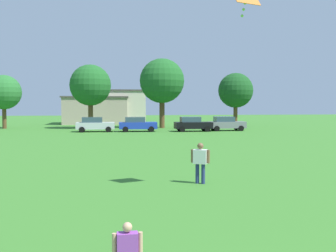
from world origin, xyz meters
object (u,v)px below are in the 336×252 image
child_kite_flyer (127,248)px  parked_car_gray_3 (226,123)px  parked_car_black_2 (193,124)px  tree_left (90,85)px  parked_car_blue_1 (137,124)px  adult_bystander (200,159)px  tree_right (162,81)px  tree_far_right (236,91)px  tree_far_left (4,92)px  parked_car_silver_0 (95,124)px

child_kite_flyer → parked_car_gray_3: bearing=69.8°
parked_car_black_2 → tree_left: (-11.94, 7.10, 4.71)m
child_kite_flyer → tree_left: tree_left is taller
parked_car_blue_1 → tree_left: tree_left is taller
parked_car_gray_3 → parked_car_black_2: bearing=-172.7°
child_kite_flyer → parked_car_gray_3: parked_car_gray_3 is taller
adult_bystander → parked_car_blue_1: parked_car_blue_1 is taller
adult_bystander → tree_right: 37.06m
parked_car_black_2 → parked_car_gray_3: size_ratio=1.00×
parked_car_blue_1 → tree_far_right: 16.13m
child_kite_flyer → adult_bystander: (3.24, 8.44, 0.30)m
tree_left → parked_car_gray_3: bearing=-22.2°
parked_car_blue_1 → tree_far_left: 18.74m
tree_left → parked_car_blue_1: bearing=-49.5°
tree_far_left → tree_far_right: bearing=-1.9°
parked_car_blue_1 → child_kite_flyer: bearing=-94.1°
parked_car_silver_0 → tree_far_left: (-11.73, 7.66, 3.80)m
child_kite_flyer → tree_far_left: bearing=105.4°
tree_far_left → tree_right: 20.39m
child_kite_flyer → tree_far_left: (-13.80, 46.48, 3.99)m
parked_car_blue_1 → parked_car_gray_3: same height
parked_car_gray_3 → tree_far_right: bearing=63.9°
parked_car_gray_3 → tree_left: 18.03m
parked_car_blue_1 → adult_bystander: bearing=-89.1°
child_kite_flyer → parked_car_gray_3: size_ratio=0.26×
parked_car_black_2 → tree_left: bearing=149.2°
adult_bystander → parked_car_blue_1: bearing=-61.5°
adult_bystander → tree_left: (-6.05, 36.62, 4.60)m
tree_left → parked_car_black_2: bearing=-30.8°
child_kite_flyer → adult_bystander: adult_bystander is taller
tree_far_right → child_kite_flyer: bearing=-110.2°
parked_car_gray_3 → adult_bystander: bearing=-108.5°
parked_car_silver_0 → tree_left: (-0.74, 6.24, 4.71)m
parked_car_blue_1 → parked_car_black_2: size_ratio=1.00×
adult_bystander → tree_left: 37.40m
parked_car_black_2 → tree_far_left: tree_far_left is taller
tree_right → tree_far_right: bearing=2.7°
tree_left → child_kite_flyer: bearing=-86.4°
adult_bystander → tree_far_left: 41.84m
parked_car_black_2 → parked_car_gray_3: 4.21m
parked_car_silver_0 → parked_car_black_2: same height
parked_car_black_2 → tree_far_left: (-22.93, 8.52, 3.80)m
adult_bystander → tree_right: bearing=-67.5°
child_kite_flyer → tree_right: size_ratio=0.12×
tree_far_left → tree_far_right: tree_far_right is taller
tree_far_left → tree_left: 11.12m
tree_right → tree_left: bearing=179.6°
tree_right → parked_car_black_2: bearing=-69.4°
parked_car_blue_1 → tree_right: tree_right is taller
parked_car_silver_0 → parked_car_blue_1: same height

